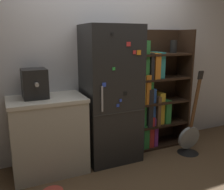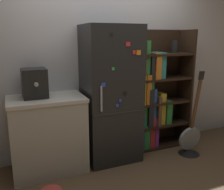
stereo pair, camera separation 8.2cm
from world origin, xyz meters
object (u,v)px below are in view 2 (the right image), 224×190
object	(u,v)px
espresso_machine	(34,83)
guitar	(190,142)
refrigerator	(111,95)
bookshelf	(153,97)

from	to	relation	value
espresso_machine	guitar	xyz separation A→B (m)	(1.98, -0.38, -0.92)
refrigerator	bookshelf	distance (m)	0.74
espresso_machine	bookshelf	bearing A→B (deg)	2.76
refrigerator	guitar	distance (m)	1.31
espresso_machine	guitar	size ratio (longest dim) A/B	0.29
espresso_machine	refrigerator	bearing A→B (deg)	-2.52
bookshelf	guitar	bearing A→B (deg)	-53.82
bookshelf	espresso_machine	distance (m)	1.68
refrigerator	espresso_machine	distance (m)	0.96
refrigerator	espresso_machine	world-z (taller)	refrigerator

